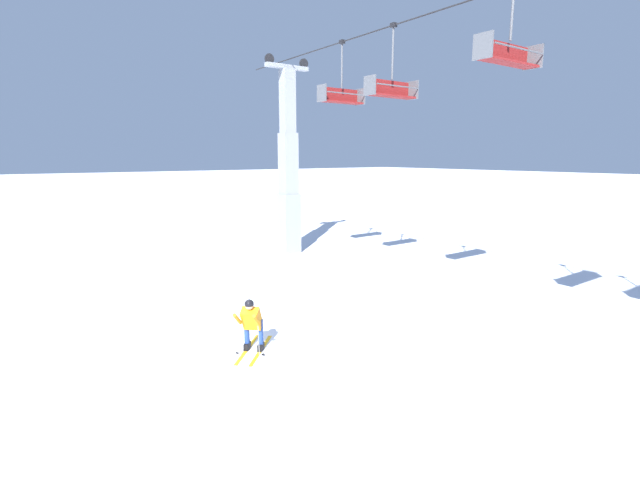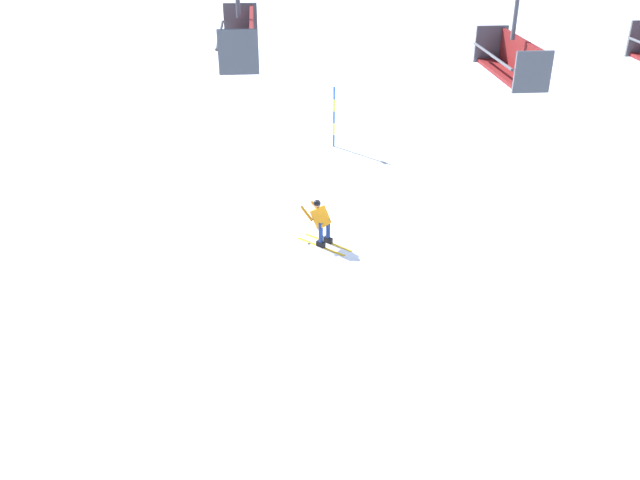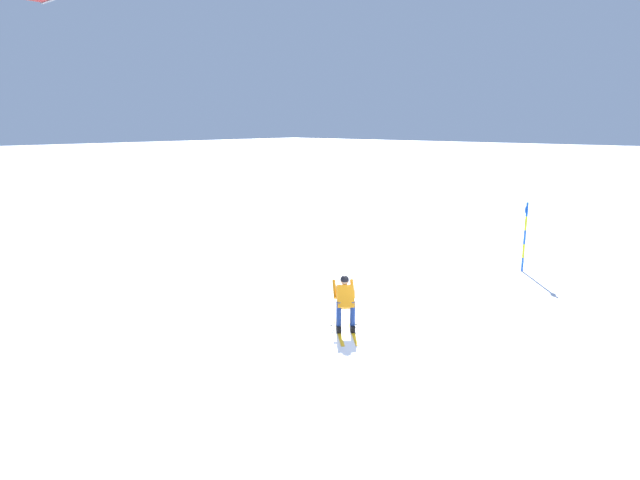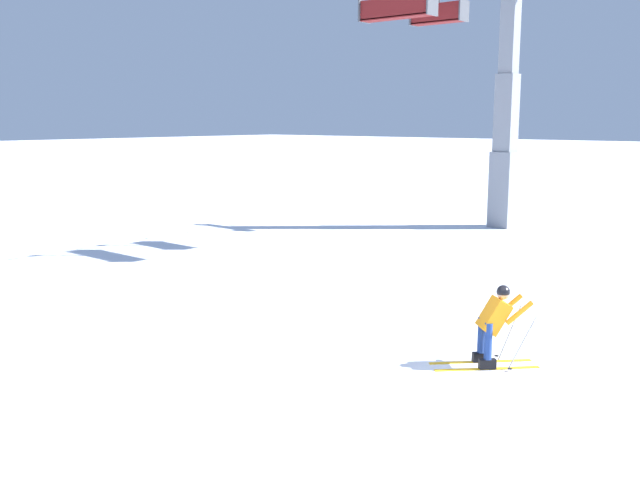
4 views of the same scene
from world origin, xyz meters
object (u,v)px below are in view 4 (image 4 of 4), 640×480
at_px(skier_carving_main, 494,321).
at_px(lift_tower_far, 506,127).
at_px(chairlift_seat_fourth, 396,8).
at_px(chairlift_seat_farthest, 437,13).

height_order(skier_carving_main, lift_tower_far, lift_tower_far).
bearing_deg(chairlift_seat_fourth, skier_carving_main, -135.59).
xyz_separation_m(chairlift_seat_fourth, chairlift_seat_farthest, (2.31, 0.00, 0.11)).
height_order(lift_tower_far, chairlift_seat_fourth, lift_tower_far).
bearing_deg(lift_tower_far, skier_carving_main, -154.60).
bearing_deg(skier_carving_main, lift_tower_far, 25.40).
xyz_separation_m(skier_carving_main, chairlift_seat_farthest, (9.30, 6.85, 6.58)).
xyz_separation_m(skier_carving_main, chairlift_seat_fourth, (7.00, 6.85, 6.46)).
distance_m(lift_tower_far, chairlift_seat_fourth, 8.20).
relative_size(skier_carving_main, lift_tower_far, 0.17).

